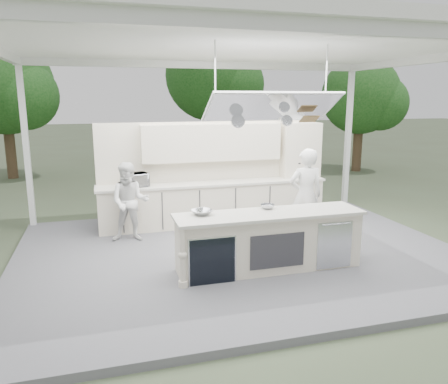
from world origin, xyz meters
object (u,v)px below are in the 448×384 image
object	(u,v)px
head_chef	(305,196)
sous_chef	(130,202)
demo_island	(268,241)
back_counter	(214,203)

from	to	relation	value
head_chef	sous_chef	world-z (taller)	head_chef
demo_island	sous_chef	distance (m)	2.96
head_chef	demo_island	bearing A→B (deg)	47.95
back_counter	sous_chef	xyz separation A→B (m)	(-1.88, -0.71, 0.30)
demo_island	back_counter	size ratio (longest dim) A/B	0.61
back_counter	head_chef	xyz separation A→B (m)	(1.38, -1.70, 0.44)
back_counter	sous_chef	bearing A→B (deg)	-159.27
demo_island	sous_chef	bearing A→B (deg)	134.43
back_counter	head_chef	size ratio (longest dim) A/B	2.77
demo_island	head_chef	distance (m)	1.70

